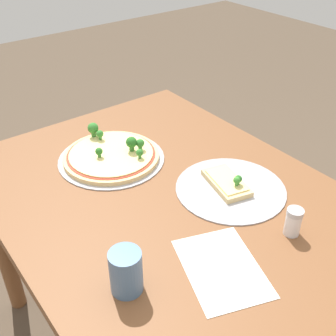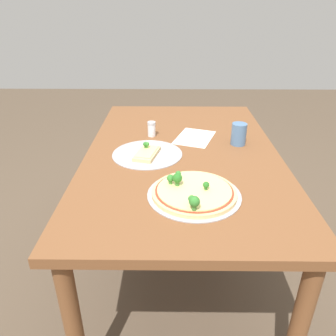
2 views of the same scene
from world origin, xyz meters
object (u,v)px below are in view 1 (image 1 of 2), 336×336
at_px(dining_table, 195,241).
at_px(condiment_shaker, 293,222).
at_px(pizza_tray_whole, 112,155).
at_px(pizza_tray_slice, 229,186).
at_px(drinking_cup, 126,272).

bearing_deg(dining_table, condiment_shaker, -141.31).
height_order(pizza_tray_whole, condiment_shaker, condiment_shaker).
distance_m(pizza_tray_slice, condiment_shaker, 0.23).
xyz_separation_m(dining_table, condiment_shaker, (-0.19, -0.15, 0.12)).
distance_m(dining_table, pizza_tray_slice, 0.19).
distance_m(pizza_tray_slice, drinking_cup, 0.44).
distance_m(drinking_cup, condiment_shaker, 0.43).
xyz_separation_m(dining_table, pizza_tray_slice, (0.04, -0.16, 0.09)).
relative_size(dining_table, pizza_tray_slice, 4.48).
relative_size(dining_table, condiment_shaker, 18.73).
height_order(dining_table, drinking_cup, drinking_cup).
bearing_deg(drinking_cup, pizza_tray_whole, -27.29).
height_order(pizza_tray_slice, drinking_cup, drinking_cup).
xyz_separation_m(pizza_tray_whole, pizza_tray_slice, (-0.33, -0.19, -0.01)).
bearing_deg(drinking_cup, condiment_shaker, -103.67).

